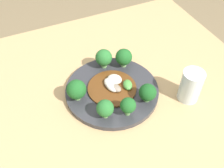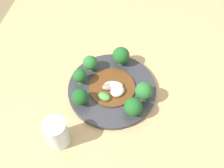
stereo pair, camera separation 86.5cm
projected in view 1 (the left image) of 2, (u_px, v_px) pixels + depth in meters
table at (104, 164)px, 1.01m from camera, size 1.02×0.88×0.72m
plate at (112, 90)px, 0.77m from camera, size 0.27×0.27×0.02m
broccoli_southwest at (124, 57)px, 0.81m from camera, size 0.05×0.05×0.06m
broccoli_northeast at (105, 108)px, 0.68m from camera, size 0.05×0.05×0.06m
broccoli_north at (128, 106)px, 0.68m from camera, size 0.04×0.04×0.06m
broccoli_east at (76, 90)px, 0.72m from camera, size 0.06×0.06×0.06m
broccoli_south at (104, 58)px, 0.81m from camera, size 0.05×0.05×0.06m
broccoli_northwest at (148, 93)px, 0.71m from camera, size 0.05×0.05×0.06m
stirfry_center at (114, 86)px, 0.76m from camera, size 0.14×0.14×0.02m
drinking_glass at (191, 86)px, 0.73m from camera, size 0.06×0.06×0.10m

